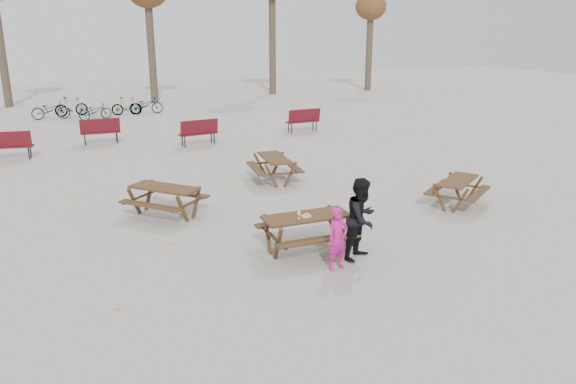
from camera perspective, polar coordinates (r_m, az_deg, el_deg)
name	(u,v)px	position (r m, az deg, el deg)	size (l,w,h in m)	color
ground	(306,250)	(11.85, 1.85, -5.93)	(80.00, 80.00, 0.00)	gray
main_picnic_table	(306,224)	(11.63, 1.88, -3.27)	(1.80, 1.45, 0.78)	#3A2615
food_tray	(306,216)	(11.46, 1.87, -2.49)	(0.18, 0.11, 0.04)	white
bread_roll	(306,214)	(11.45, 1.87, -2.29)	(0.14, 0.06, 0.05)	tan
soda_bottle	(299,216)	(11.34, 1.11, -2.40)	(0.07, 0.07, 0.17)	silver
child	(338,239)	(10.80, 5.08, -4.77)	(0.45, 0.30, 1.24)	#C3187E
adult	(362,219)	(11.30, 7.50, -2.69)	(0.81, 0.63, 1.67)	black
picnic_table_east	(457,192)	(15.27, 16.83, -0.02)	(1.60, 1.29, 0.69)	#3A2615
picnic_table_north	(165,201)	(14.12, -12.38, -0.92)	(1.73, 1.39, 0.74)	#3A2615
picnic_table_far	(275,169)	(16.87, -1.38, 2.36)	(1.71, 1.38, 0.74)	#3A2615
park_bench_row	(161,131)	(22.57, -12.79, 6.03)	(13.08, 2.32, 1.03)	maroon
bicycle_row	(97,108)	(30.24, -18.86, 8.10)	(6.39, 2.45, 0.97)	black
fallen_leaves	(284,212)	(14.18, -0.44, -2.01)	(11.00, 11.00, 0.01)	#C07D2E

